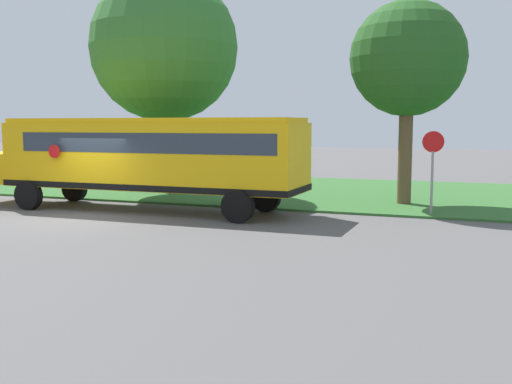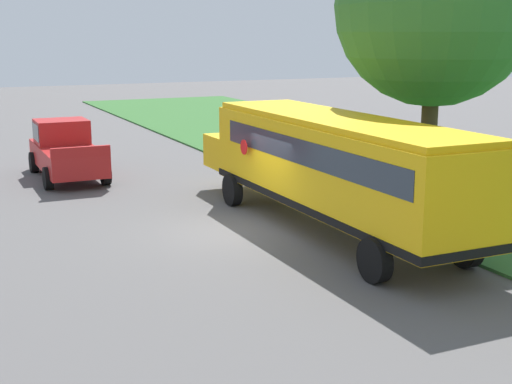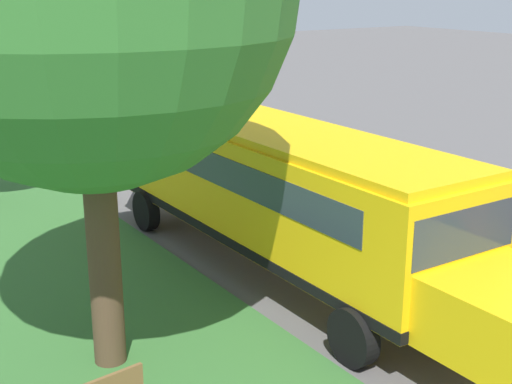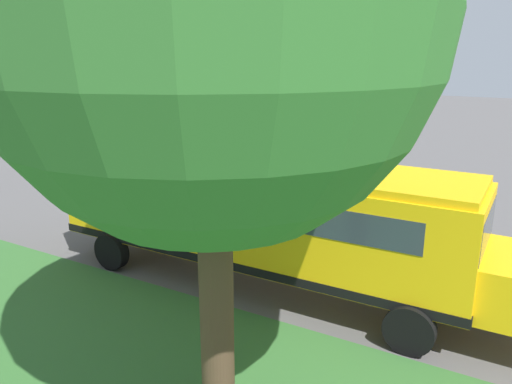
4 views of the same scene
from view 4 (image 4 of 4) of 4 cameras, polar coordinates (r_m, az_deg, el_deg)
name	(u,v)px [view 4 (image 4 of 4)]	position (r m, az deg, el deg)	size (l,w,h in m)	color
ground_plane	(341,259)	(14.45, 9.67, -7.57)	(120.00, 120.00, 0.00)	#565454
school_bus	(264,211)	(12.13, 0.87, -2.19)	(2.84, 12.42, 3.16)	yellow
oak_tree_beside_bus	(223,19)	(6.84, -3.78, 19.10)	(6.13, 6.13, 9.19)	#4C3826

